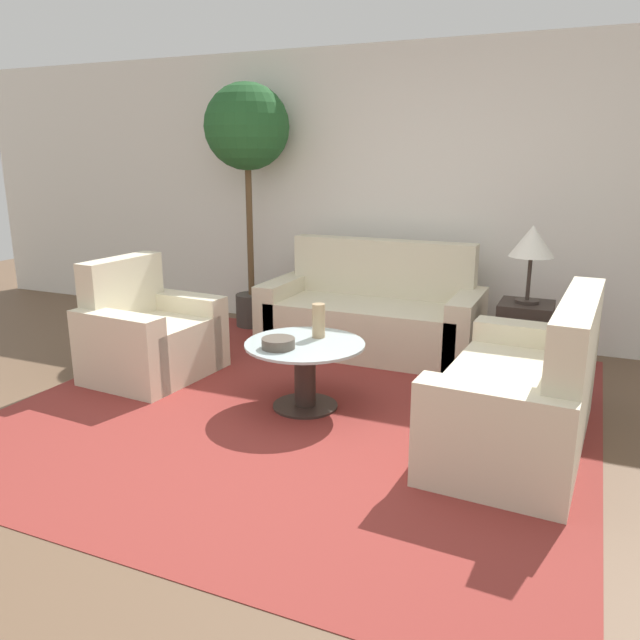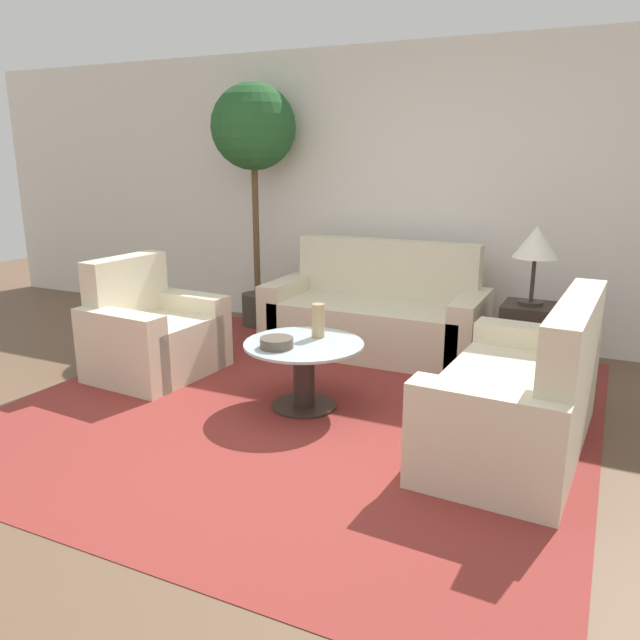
{
  "view_description": "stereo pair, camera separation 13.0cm",
  "coord_description": "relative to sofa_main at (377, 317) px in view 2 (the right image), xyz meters",
  "views": [
    {
      "loc": [
        1.64,
        -2.77,
        1.66
      ],
      "look_at": [
        -0.02,
        1.03,
        0.55
      ],
      "focal_mm": 35.0,
      "sensor_mm": 36.0,
      "label": 1
    },
    {
      "loc": [
        1.76,
        -2.72,
        1.66
      ],
      "look_at": [
        -0.02,
        1.03,
        0.55
      ],
      "focal_mm": 35.0,
      "sensor_mm": 36.0,
      "label": 2
    }
  ],
  "objects": [
    {
      "name": "sofa_main",
      "position": [
        0.0,
        0.0,
        0.0
      ],
      "size": [
        1.84,
        0.81,
        0.93
      ],
      "color": "beige",
      "rests_on": "ground_plane"
    },
    {
      "name": "ground_plane",
      "position": [
        0.03,
        -2.19,
        -0.3
      ],
      "size": [
        14.0,
        14.0,
        0.0
      ],
      "primitive_type": "plane",
      "color": "brown"
    },
    {
      "name": "table_lamp",
      "position": [
        1.27,
        -0.14,
        0.72
      ],
      "size": [
        0.33,
        0.33,
        0.58
      ],
      "color": "#332823",
      "rests_on": "side_table"
    },
    {
      "name": "loveseat",
      "position": [
        1.43,
        -1.43,
        -0.0
      ],
      "size": [
        0.85,
        1.52,
        0.92
      ],
      "rotation": [
        0.0,
        0.0,
        -1.62
      ],
      "color": "beige",
      "rests_on": "ground_plane"
    },
    {
      "name": "side_table",
      "position": [
        1.27,
        -0.14,
        -0.01
      ],
      "size": [
        0.39,
        0.39,
        0.57
      ],
      "color": "#332823",
      "rests_on": "ground_plane"
    },
    {
      "name": "potted_plant",
      "position": [
        -1.35,
        0.26,
        1.49
      ],
      "size": [
        0.79,
        0.79,
        2.3
      ],
      "color": "#3D3833",
      "rests_on": "ground_plane"
    },
    {
      "name": "bowl",
      "position": [
        -0.1,
        -1.58,
        0.19
      ],
      "size": [
        0.21,
        0.21,
        0.07
      ],
      "color": "brown",
      "rests_on": "coffee_table"
    },
    {
      "name": "rug",
      "position": [
        0.01,
        -1.41,
        -0.29
      ],
      "size": [
        3.7,
        3.66,
        0.01
      ],
      "color": "maroon",
      "rests_on": "ground_plane"
    },
    {
      "name": "coffee_table",
      "position": [
        0.01,
        -1.41,
        -0.0
      ],
      "size": [
        0.8,
        0.8,
        0.46
      ],
      "color": "#332823",
      "rests_on": "ground_plane"
    },
    {
      "name": "vase",
      "position": [
        0.04,
        -1.26,
        0.27
      ],
      "size": [
        0.09,
        0.09,
        0.23
      ],
      "color": "tan",
      "rests_on": "coffee_table"
    },
    {
      "name": "wall_back",
      "position": [
        0.03,
        0.63,
        1.0
      ],
      "size": [
        10.0,
        0.06,
        2.6
      ],
      "color": "white",
      "rests_on": "ground_plane"
    },
    {
      "name": "armchair",
      "position": [
        -1.38,
        -1.3,
        -0.0
      ],
      "size": [
        0.81,
        0.97,
        0.9
      ],
      "rotation": [
        0.0,
        0.0,
        1.5
      ],
      "color": "beige",
      "rests_on": "ground_plane"
    }
  ]
}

